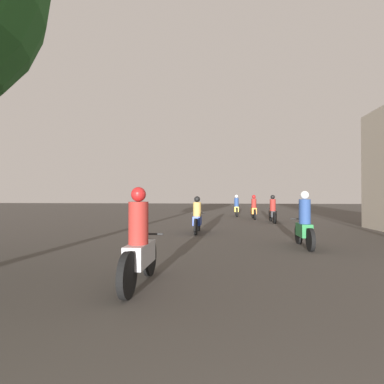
{
  "coord_description": "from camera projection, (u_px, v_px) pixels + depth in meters",
  "views": [
    {
      "loc": [
        -0.74,
        0.42,
        1.47
      ],
      "look_at": [
        -2.69,
        18.31,
        1.72
      ],
      "focal_mm": 28.0,
      "sensor_mm": 36.0,
      "label": 1
    }
  ],
  "objects": [
    {
      "name": "motorcycle_blue",
      "position": [
        197.0,
        218.0,
        11.93
      ],
      "size": [
        0.6,
        1.97,
        1.47
      ],
      "rotation": [
        0.0,
        0.0,
        0.12
      ],
      "color": "black",
      "rests_on": "ground_plane"
    },
    {
      "name": "motorcycle_black",
      "position": [
        273.0,
        211.0,
        16.73
      ],
      "size": [
        0.6,
        2.05,
        1.54
      ],
      "rotation": [
        0.0,
        0.0,
        -0.08
      ],
      "color": "black",
      "rests_on": "ground_plane"
    },
    {
      "name": "motorcycle_orange",
      "position": [
        254.0,
        209.0,
        19.21
      ],
      "size": [
        0.6,
        2.03,
        1.55
      ],
      "rotation": [
        0.0,
        0.0,
        0.07
      ],
      "color": "black",
      "rests_on": "ground_plane"
    },
    {
      "name": "motorcycle_green",
      "position": [
        304.0,
        225.0,
        8.56
      ],
      "size": [
        0.6,
        1.91,
        1.62
      ],
      "rotation": [
        0.0,
        0.0,
        0.14
      ],
      "color": "black",
      "rests_on": "ground_plane"
    },
    {
      "name": "motorcycle_silver",
      "position": [
        139.0,
        247.0,
        4.89
      ],
      "size": [
        0.6,
        1.96,
        1.62
      ],
      "rotation": [
        0.0,
        0.0,
        0.14
      ],
      "color": "black",
      "rests_on": "ground_plane"
    },
    {
      "name": "motorcycle_yellow",
      "position": [
        236.0,
        208.0,
        21.8
      ],
      "size": [
        0.6,
        2.02,
        1.58
      ],
      "rotation": [
        0.0,
        0.0,
        0.03
      ],
      "color": "black",
      "rests_on": "ground_plane"
    }
  ]
}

